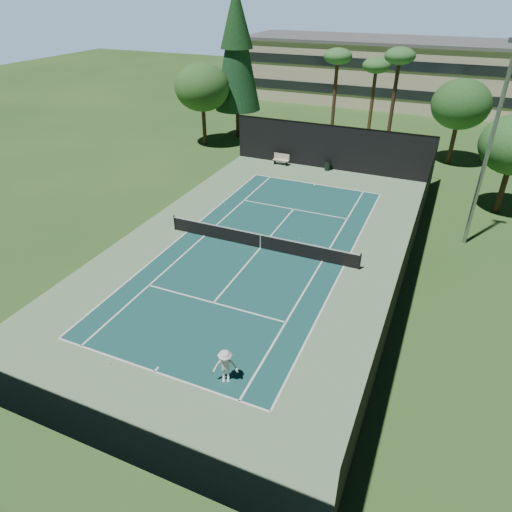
{
  "coord_description": "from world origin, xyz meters",
  "views": [
    {
      "loc": [
        9.89,
        -23.45,
        14.66
      ],
      "look_at": [
        1.0,
        -3.0,
        1.3
      ],
      "focal_mm": 32.0,
      "sensor_mm": 36.0,
      "label": 1
    }
  ],
  "objects_px": {
    "tennis_ball_c": "(299,239)",
    "tennis_ball_d": "(225,205)",
    "trash_bin": "(328,165)",
    "park_bench": "(281,159)",
    "player": "(225,366)",
    "tennis_ball_a": "(110,363)",
    "tennis_ball_b": "(252,233)",
    "tennis_net": "(260,241)"
  },
  "relations": [
    {
      "from": "tennis_ball_a",
      "to": "tennis_ball_b",
      "type": "xyz_separation_m",
      "value": [
        0.85,
        13.84,
        -0.0
      ]
    },
    {
      "from": "tennis_ball_a",
      "to": "tennis_ball_b",
      "type": "height_order",
      "value": "tennis_ball_a"
    },
    {
      "from": "tennis_ball_a",
      "to": "tennis_ball_c",
      "type": "relative_size",
      "value": 1.08
    },
    {
      "from": "player",
      "to": "trash_bin",
      "type": "height_order",
      "value": "player"
    },
    {
      "from": "tennis_net",
      "to": "tennis_ball_a",
      "type": "height_order",
      "value": "tennis_net"
    },
    {
      "from": "tennis_ball_b",
      "to": "trash_bin",
      "type": "bearing_deg",
      "value": 84.76
    },
    {
      "from": "tennis_ball_a",
      "to": "park_bench",
      "type": "distance_m",
      "value": 27.71
    },
    {
      "from": "tennis_ball_a",
      "to": "player",
      "type": "bearing_deg",
      "value": 12.55
    },
    {
      "from": "tennis_ball_c",
      "to": "trash_bin",
      "type": "distance_m",
      "value": 13.56
    },
    {
      "from": "tennis_ball_c",
      "to": "park_bench",
      "type": "relative_size",
      "value": 0.04
    },
    {
      "from": "tennis_ball_c",
      "to": "park_bench",
      "type": "xyz_separation_m",
      "value": [
        -6.3,
        13.18,
        0.51
      ]
    },
    {
      "from": "tennis_net",
      "to": "trash_bin",
      "type": "height_order",
      "value": "tennis_net"
    },
    {
      "from": "tennis_ball_b",
      "to": "park_bench",
      "type": "distance_m",
      "value": 14.13
    },
    {
      "from": "tennis_net",
      "to": "tennis_ball_d",
      "type": "bearing_deg",
      "value": 135.58
    },
    {
      "from": "tennis_ball_b",
      "to": "park_bench",
      "type": "height_order",
      "value": "park_bench"
    },
    {
      "from": "tennis_ball_a",
      "to": "park_bench",
      "type": "relative_size",
      "value": 0.05
    },
    {
      "from": "tennis_ball_c",
      "to": "park_bench",
      "type": "bearing_deg",
      "value": 115.55
    },
    {
      "from": "tennis_ball_b",
      "to": "trash_bin",
      "type": "xyz_separation_m",
      "value": [
        1.28,
        14.01,
        0.45
      ]
    },
    {
      "from": "player",
      "to": "trash_bin",
      "type": "xyz_separation_m",
      "value": [
        -3.11,
        26.68,
        -0.36
      ]
    },
    {
      "from": "tennis_net",
      "to": "tennis_ball_c",
      "type": "xyz_separation_m",
      "value": [
        1.9,
        2.17,
        -0.52
      ]
    },
    {
      "from": "tennis_ball_c",
      "to": "tennis_ball_d",
      "type": "bearing_deg",
      "value": 157.99
    },
    {
      "from": "tennis_ball_b",
      "to": "tennis_ball_c",
      "type": "relative_size",
      "value": 1.0
    },
    {
      "from": "tennis_ball_a",
      "to": "tennis_ball_d",
      "type": "relative_size",
      "value": 1.14
    },
    {
      "from": "trash_bin",
      "to": "park_bench",
      "type": "bearing_deg",
      "value": -176.87
    },
    {
      "from": "tennis_ball_a",
      "to": "park_bench",
      "type": "xyz_separation_m",
      "value": [
        -2.27,
        27.61,
        0.51
      ]
    },
    {
      "from": "tennis_ball_b",
      "to": "tennis_ball_c",
      "type": "xyz_separation_m",
      "value": [
        3.18,
        0.59,
        -0.0
      ]
    },
    {
      "from": "tennis_net",
      "to": "tennis_ball_b",
      "type": "relative_size",
      "value": 193.52
    },
    {
      "from": "tennis_net",
      "to": "tennis_ball_a",
      "type": "xyz_separation_m",
      "value": [
        -2.13,
        -12.26,
        -0.52
      ]
    },
    {
      "from": "tennis_ball_d",
      "to": "park_bench",
      "type": "height_order",
      "value": "park_bench"
    },
    {
      "from": "player",
      "to": "tennis_ball_a",
      "type": "relative_size",
      "value": 23.42
    },
    {
      "from": "park_bench",
      "to": "tennis_net",
      "type": "bearing_deg",
      "value": -74.01
    },
    {
      "from": "tennis_ball_d",
      "to": "tennis_net",
      "type": "bearing_deg",
      "value": -44.42
    },
    {
      "from": "park_bench",
      "to": "tennis_ball_d",
      "type": "bearing_deg",
      "value": -93.87
    },
    {
      "from": "tennis_ball_d",
      "to": "player",
      "type": "bearing_deg",
      "value": -62.95
    },
    {
      "from": "tennis_ball_a",
      "to": "tennis_ball_d",
      "type": "bearing_deg",
      "value": 99.77
    },
    {
      "from": "tennis_net",
      "to": "tennis_ball_c",
      "type": "relative_size",
      "value": 194.48
    },
    {
      "from": "player",
      "to": "tennis_ball_b",
      "type": "height_order",
      "value": "player"
    },
    {
      "from": "trash_bin",
      "to": "player",
      "type": "bearing_deg",
      "value": -83.35
    },
    {
      "from": "tennis_ball_b",
      "to": "tennis_ball_c",
      "type": "distance_m",
      "value": 3.23
    },
    {
      "from": "tennis_ball_d",
      "to": "trash_bin",
      "type": "height_order",
      "value": "trash_bin"
    },
    {
      "from": "tennis_net",
      "to": "tennis_ball_a",
      "type": "distance_m",
      "value": 12.46
    },
    {
      "from": "tennis_ball_b",
      "to": "tennis_ball_d",
      "type": "xyz_separation_m",
      "value": [
        -3.82,
        3.42,
        -0.0
      ]
    }
  ]
}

